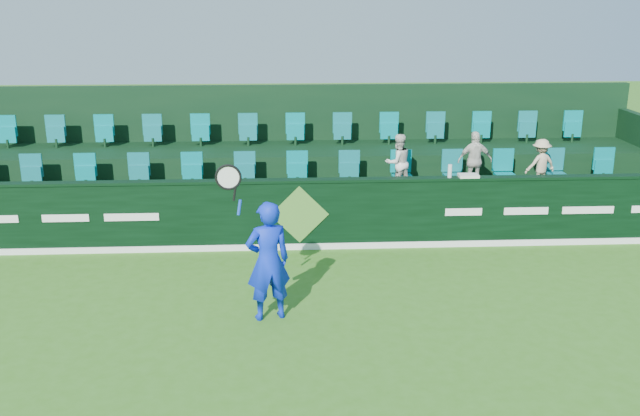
{
  "coord_description": "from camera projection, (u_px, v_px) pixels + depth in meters",
  "views": [
    {
      "loc": [
        -0.28,
        -8.79,
        4.65
      ],
      "look_at": [
        0.33,
        2.8,
        1.15
      ],
      "focal_mm": 40.0,
      "sensor_mm": 36.0,
      "label": 1
    }
  ],
  "objects": [
    {
      "name": "towel",
      "position": [
        468.0,
        176.0,
        13.35
      ],
      "size": [
        0.37,
        0.24,
        0.06
      ],
      "primitive_type": "cube",
      "color": "silver",
      "rests_on": "sponsor_hoarding"
    },
    {
      "name": "spectator_right",
      "position": [
        541.0,
        164.0,
        14.53
      ],
      "size": [
        0.74,
        0.54,
        1.03
      ],
      "primitive_type": "imported",
      "rotation": [
        0.0,
        0.0,
        3.4
      ],
      "color": "#C7B58C",
      "rests_on": "stand_tier_front"
    },
    {
      "name": "stand_tier_front",
      "position": [
        298.0,
        211.0,
        14.53
      ],
      "size": [
        16.0,
        2.0,
        0.8
      ],
      "primitive_type": "cube",
      "color": "black",
      "rests_on": "ground"
    },
    {
      "name": "spectator_left",
      "position": [
        398.0,
        163.0,
        14.36
      ],
      "size": [
        0.68,
        0.61,
        1.16
      ],
      "primitive_type": "imported",
      "rotation": [
        0.0,
        0.0,
        3.49
      ],
      "color": "silver",
      "rests_on": "stand_tier_front"
    },
    {
      "name": "tennis_player",
      "position": [
        268.0,
        260.0,
        10.4
      ],
      "size": [
        1.12,
        0.6,
        2.42
      ],
      "color": "#0C28D1",
      "rests_on": "ground"
    },
    {
      "name": "sponsor_hoarding",
      "position": [
        300.0,
        214.0,
        13.39
      ],
      "size": [
        16.0,
        0.25,
        1.35
      ],
      "color": "black",
      "rests_on": "ground"
    },
    {
      "name": "stand_rear",
      "position": [
        296.0,
        148.0,
        16.53
      ],
      "size": [
        16.0,
        4.1,
        2.6
      ],
      "color": "black",
      "rests_on": "ground"
    },
    {
      "name": "spectator_middle",
      "position": [
        475.0,
        161.0,
        14.44
      ],
      "size": [
        0.71,
        0.31,
        1.2
      ],
      "primitive_type": "imported",
      "rotation": [
        0.0,
        0.0,
        3.17
      ],
      "color": "beige",
      "rests_on": "stand_tier_front"
    },
    {
      "name": "seat_row_front",
      "position": [
        297.0,
        173.0,
        14.71
      ],
      "size": [
        13.5,
        0.5,
        0.6
      ],
      "primitive_type": "cube",
      "color": "#02787B",
      "rests_on": "stand_tier_front"
    },
    {
      "name": "ground",
      "position": [
        307.0,
        347.0,
        9.77
      ],
      "size": [
        60.0,
        60.0,
        0.0
      ],
      "primitive_type": "plane",
      "color": "#376F1A",
      "rests_on": "ground"
    },
    {
      "name": "drinks_bottle",
      "position": [
        450.0,
        171.0,
        13.31
      ],
      "size": [
        0.08,
        0.08,
        0.25
      ],
      "primitive_type": "cylinder",
      "color": "silver",
      "rests_on": "sponsor_hoarding"
    },
    {
      "name": "stand_tier_back",
      "position": [
        296.0,
        176.0,
        16.27
      ],
      "size": [
        16.0,
        1.8,
        1.3
      ],
      "primitive_type": "cube",
      "color": "black",
      "rests_on": "ground"
    },
    {
      "name": "seat_row_back",
      "position": [
        295.0,
        133.0,
        16.28
      ],
      "size": [
        13.5,
        0.5,
        0.6
      ],
      "primitive_type": "cube",
      "color": "#02787B",
      "rests_on": "stand_tier_back"
    }
  ]
}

